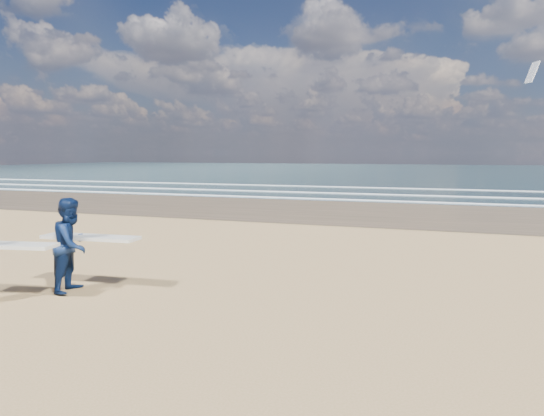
% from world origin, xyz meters
% --- Properties ---
extents(ocean, '(220.00, 100.00, 0.02)m').
position_xyz_m(ocean, '(20.00, 72.00, 0.01)').
color(ocean, '#172D33').
rests_on(ocean, ground).
extents(surfer_far, '(2.23, 1.25, 2.01)m').
position_xyz_m(surfer_far, '(1.20, 1.09, 1.01)').
color(surfer_far, '#0C1D44').
rests_on(surfer_far, ground).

